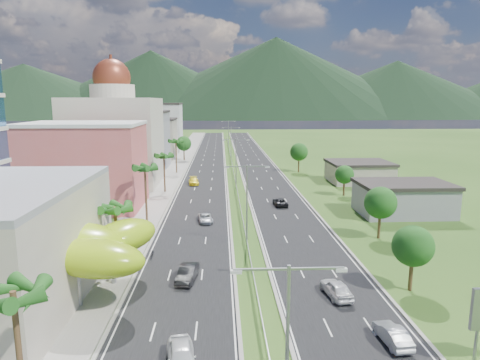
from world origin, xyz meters
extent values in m
plane|color=#2D5119|center=(0.00, 0.00, 0.00)|extent=(500.00, 500.00, 0.00)
cube|color=black|center=(-7.50, 90.00, 0.02)|extent=(11.00, 260.00, 0.04)
cube|color=black|center=(7.50, 90.00, 0.02)|extent=(11.00, 260.00, 0.04)
cube|color=gray|center=(-17.00, 90.00, 0.06)|extent=(7.00, 260.00, 0.12)
cube|color=gray|center=(0.00, 72.00, 0.62)|extent=(0.08, 216.00, 0.28)
cube|color=gray|center=(0.00, 174.00, 0.35)|extent=(0.10, 0.12, 0.70)
cube|color=gray|center=(-1.44, -25.00, 10.80)|extent=(2.88, 0.12, 0.12)
cube|color=gray|center=(1.44, -25.00, 10.80)|extent=(2.88, 0.12, 0.12)
cube|color=silver|center=(-2.72, -25.00, 10.70)|extent=(0.60, 0.25, 0.18)
cube|color=silver|center=(2.72, -25.00, 10.70)|extent=(0.60, 0.25, 0.18)
cylinder|color=gray|center=(0.00, 10.00, 5.50)|extent=(0.20, 0.20, 11.00)
cube|color=gray|center=(-1.44, 10.00, 10.80)|extent=(2.88, 0.12, 0.12)
cube|color=gray|center=(1.44, 10.00, 10.80)|extent=(2.88, 0.12, 0.12)
cube|color=silver|center=(-2.72, 10.00, 10.70)|extent=(0.60, 0.25, 0.18)
cube|color=silver|center=(2.72, 10.00, 10.70)|extent=(0.60, 0.25, 0.18)
cylinder|color=gray|center=(0.00, 50.00, 5.50)|extent=(0.20, 0.20, 11.00)
cube|color=gray|center=(-1.44, 50.00, 10.80)|extent=(2.88, 0.12, 0.12)
cube|color=gray|center=(1.44, 50.00, 10.80)|extent=(2.88, 0.12, 0.12)
cube|color=silver|center=(-2.72, 50.00, 10.70)|extent=(0.60, 0.25, 0.18)
cube|color=silver|center=(2.72, 50.00, 10.70)|extent=(0.60, 0.25, 0.18)
cylinder|color=gray|center=(0.00, 95.00, 5.50)|extent=(0.20, 0.20, 11.00)
cube|color=gray|center=(-1.44, 95.00, 10.80)|extent=(2.88, 0.12, 0.12)
cube|color=gray|center=(1.44, 95.00, 10.80)|extent=(2.88, 0.12, 0.12)
cube|color=silver|center=(-2.72, 95.00, 10.70)|extent=(0.60, 0.25, 0.18)
cube|color=silver|center=(2.72, 95.00, 10.70)|extent=(0.60, 0.25, 0.18)
cylinder|color=gray|center=(0.00, 140.00, 5.50)|extent=(0.20, 0.20, 11.00)
cube|color=gray|center=(-1.44, 140.00, 10.80)|extent=(2.88, 0.12, 0.12)
cube|color=gray|center=(1.44, 140.00, 10.80)|extent=(2.88, 0.12, 0.12)
cube|color=silver|center=(-2.72, 140.00, 10.70)|extent=(0.60, 0.25, 0.18)
cube|color=silver|center=(2.72, 140.00, 10.70)|extent=(0.60, 0.25, 0.18)
cylinder|color=gray|center=(-24.00, -2.00, 2.00)|extent=(0.50, 0.50, 4.00)
cylinder|color=gray|center=(-17.00, -7.00, 2.00)|extent=(0.50, 0.50, 4.00)
cylinder|color=gray|center=(-21.00, -10.00, 2.00)|extent=(0.50, 0.50, 4.00)
cylinder|color=gray|center=(-15.00, -2.00, 2.00)|extent=(0.50, 0.50, 4.00)
cube|color=#D15956|center=(-28.00, 32.00, 7.50)|extent=(20.00, 15.00, 15.00)
cube|color=beige|center=(-28.00, 55.00, 10.00)|extent=(20.00, 20.00, 20.00)
cylinder|color=beige|center=(-28.00, 55.00, 21.50)|extent=(10.00, 10.00, 3.00)
sphere|color=maroon|center=(-28.00, 55.00, 24.50)|extent=(8.40, 8.40, 8.40)
cube|color=gray|center=(-27.00, 80.00, 8.00)|extent=(16.00, 15.00, 16.00)
cube|color=#A19384|center=(-27.00, 102.00, 6.50)|extent=(16.00, 15.00, 13.00)
cube|color=silver|center=(-27.00, 125.00, 9.00)|extent=(16.00, 15.00, 18.00)
cylinder|color=gray|center=(15.00, -18.00, 1.60)|extent=(0.24, 0.24, 3.20)
cube|color=gray|center=(28.00, 25.00, 2.50)|extent=(15.00, 10.00, 5.00)
cube|color=#A19384|center=(30.00, 55.00, 2.20)|extent=(14.00, 12.00, 4.40)
cylinder|color=#47301C|center=(-15.50, -22.00, 4.25)|extent=(0.36, 0.36, 8.50)
cylinder|color=#47301C|center=(-15.50, 2.00, 3.75)|extent=(0.36, 0.36, 7.50)
cylinder|color=#47301C|center=(-15.50, 22.00, 4.50)|extent=(0.36, 0.36, 9.00)
cylinder|color=#47301C|center=(-15.50, 45.00, 4.00)|extent=(0.36, 0.36, 8.00)
cylinder|color=#47301C|center=(-15.50, 70.00, 4.40)|extent=(0.36, 0.36, 8.80)
cylinder|color=#47301C|center=(-15.50, 95.00, 2.45)|extent=(0.40, 0.40, 4.90)
sphere|color=#21581B|center=(-15.50, 95.00, 5.60)|extent=(4.90, 4.90, 4.90)
cylinder|color=#47301C|center=(16.00, -5.00, 2.10)|extent=(0.40, 0.40, 4.20)
sphere|color=#21581B|center=(16.00, -5.00, 4.80)|extent=(4.20, 4.20, 4.20)
cylinder|color=#47301C|center=(19.00, 12.00, 2.27)|extent=(0.40, 0.40, 4.55)
sphere|color=#21581B|center=(19.00, 12.00, 5.20)|extent=(4.55, 4.55, 4.55)
cylinder|color=#47301C|center=(22.00, 40.00, 1.92)|extent=(0.40, 0.40, 3.85)
sphere|color=#21581B|center=(22.00, 40.00, 4.40)|extent=(3.85, 3.85, 3.85)
cylinder|color=#47301C|center=(18.00, 70.00, 2.45)|extent=(0.40, 0.40, 4.90)
sphere|color=#21581B|center=(18.00, 70.00, 5.60)|extent=(4.90, 4.90, 4.90)
imported|color=silver|center=(-6.45, -17.07, 0.90)|extent=(2.81, 5.31, 1.72)
imported|color=black|center=(-7.19, -1.51, 0.86)|extent=(2.45, 5.17, 1.64)
imported|color=#ABAEB3|center=(-6.01, 21.34, 0.68)|extent=(2.78, 4.88, 1.29)
imported|color=yellow|center=(-9.84, 53.35, 0.83)|extent=(2.81, 5.65, 1.58)
imported|color=silver|center=(7.99, -6.09, 0.88)|extent=(2.68, 5.15, 1.67)
imported|color=#ABADB3|center=(10.24, -14.61, 0.78)|extent=(1.99, 4.61, 1.48)
imported|color=black|center=(7.61, 31.78, 0.74)|extent=(2.54, 5.12, 1.39)
imported|color=black|center=(-12.10, 5.57, 0.71)|extent=(0.67, 2.11, 1.35)
camera|label=1|loc=(-3.46, -45.59, 19.28)|focal=32.00mm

